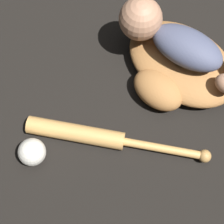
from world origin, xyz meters
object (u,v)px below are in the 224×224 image
Objects in this scene: baby_figure at (170,37)px; baseball at (32,152)px; baseball_bat at (94,136)px; baseball_glove at (178,67)px.

baby_figure is 5.07× the size of baseball.
baseball is (-0.01, 0.47, -0.09)m from baby_figure.
baseball is (0.06, 0.16, 0.01)m from baseball_bat.
baseball_glove reaches higher than baseball.
baseball is (0.04, 0.47, -0.00)m from baseball_glove.
baby_figure reaches higher than baseball.
baseball_bat is (-0.07, 0.31, -0.10)m from baby_figure.
baseball_glove is 0.10m from baby_figure.
baseball_glove is at bearing -86.84° from baseball_bat.
baby_figure is 0.34m from baseball_bat.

